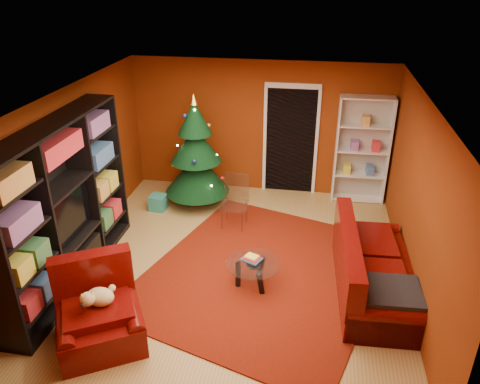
% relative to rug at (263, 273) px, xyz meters
% --- Properties ---
extents(floor, '(5.00, 5.50, 0.05)m').
position_rel_rug_xyz_m(floor, '(-0.45, 0.17, -0.04)').
color(floor, '#A38445').
rests_on(floor, ground).
extents(ceiling, '(5.00, 5.50, 0.05)m').
position_rel_rug_xyz_m(ceiling, '(-0.45, 0.17, 2.61)').
color(ceiling, silver).
rests_on(ceiling, wall_back).
extents(wall_back, '(5.00, 0.05, 2.60)m').
position_rel_rug_xyz_m(wall_back, '(-0.45, 2.94, 1.29)').
color(wall_back, maroon).
rests_on(wall_back, ground).
extents(wall_left, '(0.05, 5.50, 2.60)m').
position_rel_rug_xyz_m(wall_left, '(-2.97, 0.17, 1.29)').
color(wall_left, maroon).
rests_on(wall_left, ground).
extents(wall_right, '(0.05, 5.50, 2.60)m').
position_rel_rug_xyz_m(wall_right, '(2.08, 0.17, 1.29)').
color(wall_right, maroon).
rests_on(wall_right, ground).
extents(doorway, '(1.06, 0.60, 2.16)m').
position_rel_rug_xyz_m(doorway, '(0.15, 2.90, 1.04)').
color(doorway, black).
rests_on(doorway, floor).
extents(rug, '(4.14, 4.49, 0.02)m').
position_rel_rug_xyz_m(rug, '(0.00, 0.00, 0.00)').
color(rug, maroon).
rests_on(rug, floor).
extents(media_unit, '(0.48, 3.07, 2.35)m').
position_rel_rug_xyz_m(media_unit, '(-2.72, -0.55, 1.17)').
color(media_unit, black).
rests_on(media_unit, floor).
extents(christmas_tree, '(1.58, 1.58, 2.16)m').
position_rel_rug_xyz_m(christmas_tree, '(-1.52, 2.05, 1.04)').
color(christmas_tree, black).
rests_on(christmas_tree, floor).
extents(gift_box_teal, '(0.31, 0.31, 0.29)m').
position_rel_rug_xyz_m(gift_box_teal, '(-2.20, 1.69, 0.13)').
color(gift_box_teal, teal).
rests_on(gift_box_teal, floor).
extents(gift_box_green, '(0.27, 0.27, 0.25)m').
position_rel_rug_xyz_m(gift_box_green, '(-1.40, 2.36, 0.12)').
color(gift_box_green, '#216031').
rests_on(gift_box_green, floor).
extents(gift_box_red, '(0.30, 0.30, 0.23)m').
position_rel_rug_xyz_m(gift_box_red, '(-1.55, 2.10, 0.11)').
color(gift_box_red, '#A72B1D').
rests_on(gift_box_red, floor).
extents(white_bookshelf, '(0.98, 0.37, 2.10)m').
position_rel_rug_xyz_m(white_bookshelf, '(1.50, 2.74, 1.01)').
color(white_bookshelf, white).
rests_on(white_bookshelf, floor).
extents(armchair, '(1.46, 1.46, 0.83)m').
position_rel_rug_xyz_m(armchair, '(-1.78, -1.70, 0.41)').
color(armchair, '#490605').
rests_on(armchair, rug).
extents(dog, '(0.50, 0.46, 0.27)m').
position_rel_rug_xyz_m(dog, '(-1.76, -1.63, 0.61)').
color(dog, beige).
rests_on(dog, armchair).
extents(sofa, '(1.09, 2.23, 0.94)m').
position_rel_rug_xyz_m(sofa, '(1.57, -0.16, 0.46)').
color(sofa, '#490605').
rests_on(sofa, rug).
extents(coffee_table, '(1.03, 1.03, 0.49)m').
position_rel_rug_xyz_m(coffee_table, '(-0.11, -0.32, 0.20)').
color(coffee_table, gray).
rests_on(coffee_table, rug).
extents(acrylic_chair, '(0.46, 0.50, 0.85)m').
position_rel_rug_xyz_m(acrylic_chair, '(-0.67, 1.29, 0.41)').
color(acrylic_chair, '#66605B').
rests_on(acrylic_chair, rug).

